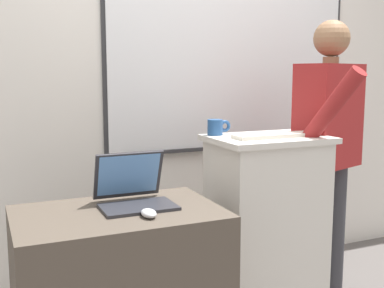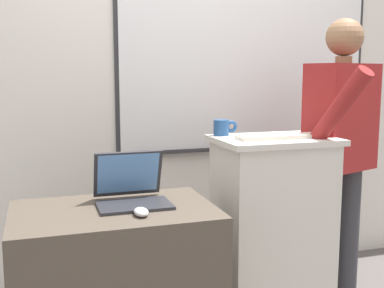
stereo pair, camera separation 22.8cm
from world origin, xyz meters
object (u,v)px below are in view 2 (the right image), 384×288
Objects in this scene: computer_mouse_by_laptop at (141,212)px; laptop at (131,188)px; wireless_keyboard at (280,137)px; person_presenter at (341,144)px; coffee_mug at (222,127)px; lectern_podium at (272,229)px.

laptop is at bearing 90.09° from computer_mouse_by_laptop.
computer_mouse_by_laptop is (-0.79, -0.28, -0.25)m from wireless_keyboard.
person_presenter is at bearing 7.69° from laptop.
coffee_mug is at bearing 137.68° from wireless_keyboard.
person_presenter reaches higher than computer_mouse_by_laptop.
person_presenter is 16.36× the size of computer_mouse_by_laptop.
laptop is at bearing -171.54° from lectern_podium.
laptop is 0.72× the size of wireless_keyboard.
computer_mouse_by_laptop is (-1.23, -0.38, -0.18)m from person_presenter.
lectern_podium is at bearing 23.02° from computer_mouse_by_laptop.
coffee_mug is at bearing 26.11° from laptop.
coffee_mug is (-0.68, 0.11, 0.10)m from person_presenter.
wireless_keyboard is 4.50× the size of computer_mouse_by_laptop.
lectern_podium is 0.85m from laptop.
lectern_podium is at bearing 8.46° from laptop.
person_presenter is 5.04× the size of laptop.
person_presenter is at bearing 17.28° from computer_mouse_by_laptop.
laptop is 2.41× the size of coffee_mug.
lectern_podium is at bearing 91.87° from wireless_keyboard.
laptop is at bearing -153.89° from coffee_mug.
person_presenter is at bearing -8.84° from coffee_mug.
lectern_podium reaches higher than laptop.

